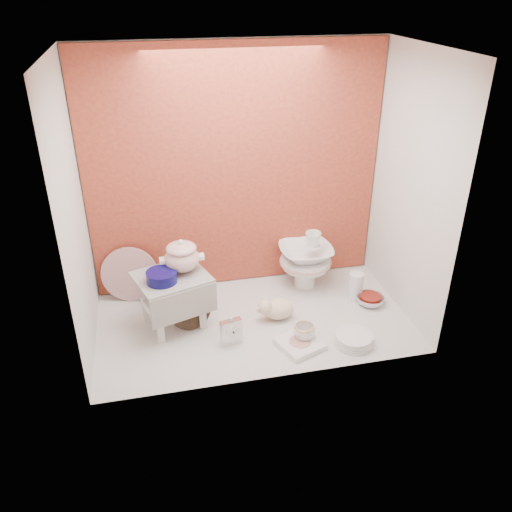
% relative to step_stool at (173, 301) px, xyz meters
% --- Properties ---
extents(ground, '(1.80, 1.80, 0.00)m').
position_rel_step_stool_xyz_m(ground, '(0.45, -0.07, -0.16)').
color(ground, silver).
rests_on(ground, ground).
extents(niche_shell, '(1.86, 1.03, 1.53)m').
position_rel_step_stool_xyz_m(niche_shell, '(0.45, 0.11, 0.77)').
color(niche_shell, '#AF4D2B').
rests_on(niche_shell, ground).
extents(step_stool, '(0.47, 0.44, 0.33)m').
position_rel_step_stool_xyz_m(step_stool, '(0.00, 0.00, 0.00)').
color(step_stool, silver).
rests_on(step_stool, ground).
extents(soup_tureen, '(0.30, 0.30, 0.20)m').
position_rel_step_stool_xyz_m(soup_tureen, '(0.07, 0.04, 0.26)').
color(soup_tureen, white).
rests_on(soup_tureen, step_stool).
extents(cobalt_bowl, '(0.22, 0.22, 0.06)m').
position_rel_step_stool_xyz_m(cobalt_bowl, '(-0.05, -0.05, 0.19)').
color(cobalt_bowl, '#0D0A4B').
rests_on(cobalt_bowl, step_stool).
extents(floral_platter, '(0.36, 0.13, 0.35)m').
position_rel_step_stool_xyz_m(floral_platter, '(-0.24, 0.34, 0.01)').
color(floral_platter, silver).
rests_on(floral_platter, ground).
extents(blue_white_vase, '(0.26, 0.26, 0.23)m').
position_rel_step_stool_xyz_m(blue_white_vase, '(-0.06, 0.31, -0.05)').
color(blue_white_vase, white).
rests_on(blue_white_vase, ground).
extents(lacquer_tray, '(0.27, 0.15, 0.25)m').
position_rel_step_stool_xyz_m(lacquer_tray, '(0.09, -0.04, -0.04)').
color(lacquer_tray, black).
rests_on(lacquer_tray, ground).
extents(mantel_clock, '(0.12, 0.07, 0.17)m').
position_rel_step_stool_xyz_m(mantel_clock, '(0.29, -0.25, -0.08)').
color(mantel_clock, silver).
rests_on(mantel_clock, ground).
extents(plush_pig, '(0.26, 0.22, 0.13)m').
position_rel_step_stool_xyz_m(plush_pig, '(0.60, -0.07, -0.10)').
color(plush_pig, beige).
rests_on(plush_pig, ground).
extents(teacup_saucer, '(0.17, 0.17, 0.01)m').
position_rel_step_stool_xyz_m(teacup_saucer, '(0.68, -0.31, -0.16)').
color(teacup_saucer, white).
rests_on(teacup_saucer, ground).
extents(gold_rim_teacup, '(0.14, 0.14, 0.09)m').
position_rel_step_stool_xyz_m(gold_rim_teacup, '(0.68, -0.31, -0.11)').
color(gold_rim_teacup, white).
rests_on(gold_rim_teacup, teacup_saucer).
extents(lattice_dish, '(0.28, 0.28, 0.03)m').
position_rel_step_stool_xyz_m(lattice_dish, '(0.65, -0.35, -0.15)').
color(lattice_dish, white).
rests_on(lattice_dish, ground).
extents(dinner_plate_stack, '(0.23, 0.23, 0.06)m').
position_rel_step_stool_xyz_m(dinner_plate_stack, '(0.94, -0.40, -0.13)').
color(dinner_plate_stack, white).
rests_on(dinner_plate_stack, ground).
extents(crystal_bowl, '(0.20, 0.20, 0.05)m').
position_rel_step_stool_xyz_m(crystal_bowl, '(1.19, -0.05, -0.14)').
color(crystal_bowl, silver).
rests_on(crystal_bowl, ground).
extents(clear_glass_vase, '(0.12, 0.12, 0.18)m').
position_rel_step_stool_xyz_m(clear_glass_vase, '(1.12, 0.03, -0.07)').
color(clear_glass_vase, silver).
rests_on(clear_glass_vase, ground).
extents(porcelain_tower, '(0.35, 0.35, 0.38)m').
position_rel_step_stool_xyz_m(porcelain_tower, '(0.86, 0.26, 0.03)').
color(porcelain_tower, white).
rests_on(porcelain_tower, ground).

